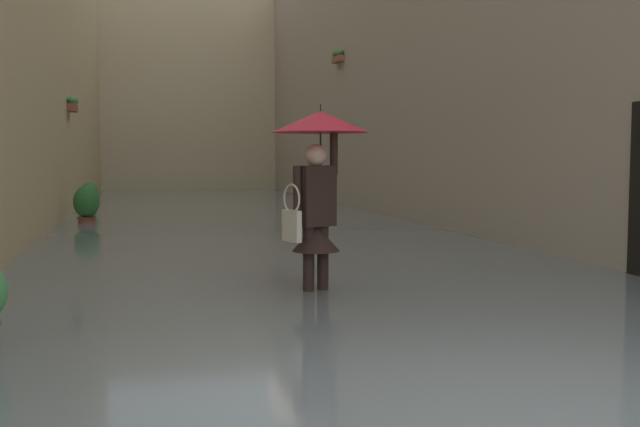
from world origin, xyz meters
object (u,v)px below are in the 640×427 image
(potted_plant_far_right, at_px, (86,206))
(potted_plant_near_right, at_px, (90,196))
(potted_plant_mid_left, at_px, (309,188))
(person_wading, at_px, (318,165))

(potted_plant_far_right, relative_size, potted_plant_near_right, 1.10)
(potted_plant_mid_left, height_order, potted_plant_far_right, potted_plant_far_right)
(potted_plant_mid_left, xyz_separation_m, potted_plant_far_right, (6.52, 7.45, 0.00))
(potted_plant_far_right, height_order, potted_plant_near_right, potted_plant_far_right)
(potted_plant_mid_left, xyz_separation_m, potted_plant_near_right, (6.79, 2.57, -0.03))
(potted_plant_far_right, bearing_deg, potted_plant_near_right, -86.90)
(potted_plant_mid_left, bearing_deg, person_wading, 77.62)
(person_wading, relative_size, potted_plant_near_right, 2.44)
(potted_plant_far_right, distance_m, potted_plant_near_right, 4.89)
(person_wading, xyz_separation_m, potted_plant_mid_left, (-3.58, -16.32, -0.95))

